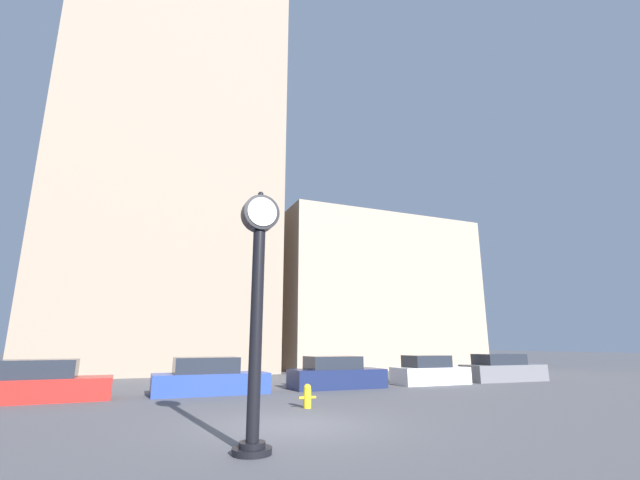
% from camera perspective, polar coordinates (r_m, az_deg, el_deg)
% --- Properties ---
extents(ground_plane, '(200.00, 200.00, 0.00)m').
position_cam_1_polar(ground_plane, '(11.78, -3.85, -23.45)').
color(ground_plane, '#515156').
extents(building_tall_tower, '(15.90, 12.00, 31.84)m').
position_cam_1_polar(building_tall_tower, '(37.65, -19.28, 8.83)').
color(building_tall_tower, gray).
rests_on(building_tall_tower, ground_plane).
extents(building_storefront_row, '(17.25, 12.00, 12.69)m').
position_cam_1_polar(building_storefront_row, '(40.04, 5.88, -7.38)').
color(building_storefront_row, tan).
rests_on(building_storefront_row, ground_plane).
extents(street_clock, '(0.76, 0.75, 5.19)m').
position_cam_1_polar(street_clock, '(8.81, -8.39, -8.19)').
color(street_clock, black).
rests_on(street_clock, ground_plane).
extents(car_red, '(4.59, 1.99, 1.45)m').
position_cam_1_polar(car_red, '(19.11, -33.16, -15.75)').
color(car_red, red).
rests_on(car_red, ground_plane).
extents(car_blue, '(4.64, 1.82, 1.46)m').
position_cam_1_polar(car_blue, '(19.09, -14.52, -17.44)').
color(car_blue, '#28429E').
rests_on(car_blue, ground_plane).
extents(car_navy, '(4.39, 1.93, 1.44)m').
position_cam_1_polar(car_navy, '(20.91, 2.14, -17.49)').
color(car_navy, '#19234C').
rests_on(car_navy, ground_plane).
extents(car_white, '(3.85, 1.76, 1.43)m').
position_cam_1_polar(car_white, '(23.59, 14.37, -16.68)').
color(car_white, silver).
rests_on(car_white, ground_plane).
extents(car_grey, '(4.72, 2.00, 1.45)m').
position_cam_1_polar(car_grey, '(26.79, 23.14, -15.60)').
color(car_grey, slate).
rests_on(car_grey, ground_plane).
extents(fire_hydrant_near, '(0.58, 0.25, 0.74)m').
position_cam_1_polar(fire_hydrant_near, '(14.66, -1.70, -20.04)').
color(fire_hydrant_near, yellow).
rests_on(fire_hydrant_near, ground_plane).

